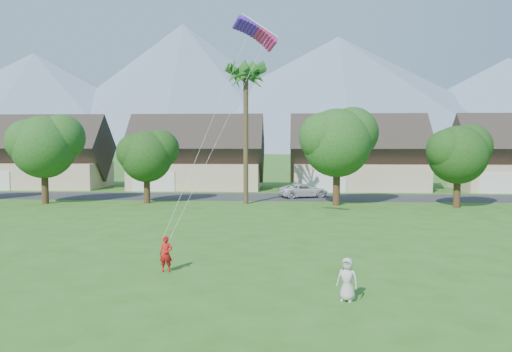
# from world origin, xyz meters

# --- Properties ---
(ground) EXTENTS (500.00, 500.00, 0.00)m
(ground) POSITION_xyz_m (0.00, 0.00, 0.00)
(ground) COLOR #2D6019
(ground) RESTS_ON ground
(street) EXTENTS (90.00, 7.00, 0.01)m
(street) POSITION_xyz_m (0.00, 34.00, 0.01)
(street) COLOR #2D2D30
(street) RESTS_ON ground
(kite_flyer) EXTENTS (0.57, 0.38, 1.55)m
(kite_flyer) POSITION_xyz_m (-3.58, 5.01, 0.78)
(kite_flyer) COLOR #B61514
(kite_flyer) RESTS_ON ground
(watcher) EXTENTS (0.88, 0.75, 1.54)m
(watcher) POSITION_xyz_m (3.71, 1.54, 0.77)
(watcher) COLOR #BABAB5
(watcher) RESTS_ON ground
(parked_car) EXTENTS (5.41, 3.91, 1.37)m
(parked_car) POSITION_xyz_m (3.35, 34.00, 0.68)
(parked_car) COLOR silver
(parked_car) RESTS_ON ground
(mountain_ridge) EXTENTS (540.00, 240.00, 70.00)m
(mountain_ridge) POSITION_xyz_m (10.40, 260.00, 29.07)
(mountain_ridge) COLOR slate
(mountain_ridge) RESTS_ON ground
(houses_row) EXTENTS (72.75, 8.19, 8.86)m
(houses_row) POSITION_xyz_m (0.49, 42.99, 3.44)
(houses_row) COLOR beige
(houses_row) RESTS_ON ground
(tree_row) EXTENTS (62.27, 6.67, 8.45)m
(tree_row) POSITION_xyz_m (-1.14, 27.92, 4.89)
(tree_row) COLOR #47301C
(tree_row) RESTS_ON ground
(fan_palm) EXTENTS (3.00, 3.00, 13.80)m
(fan_palm) POSITION_xyz_m (-2.00, 28.50, 11.80)
(fan_palm) COLOR #4C3D26
(fan_palm) RESTS_ON ground
(parafoil_kite) EXTENTS (2.80, 1.28, 0.50)m
(parafoil_kite) POSITION_xyz_m (-0.21, 13.69, 11.99)
(parafoil_kite) COLOR #511BCE
(parafoil_kite) RESTS_ON ground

